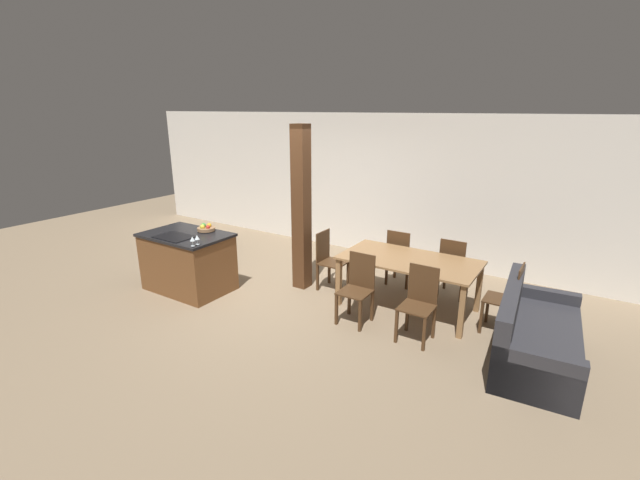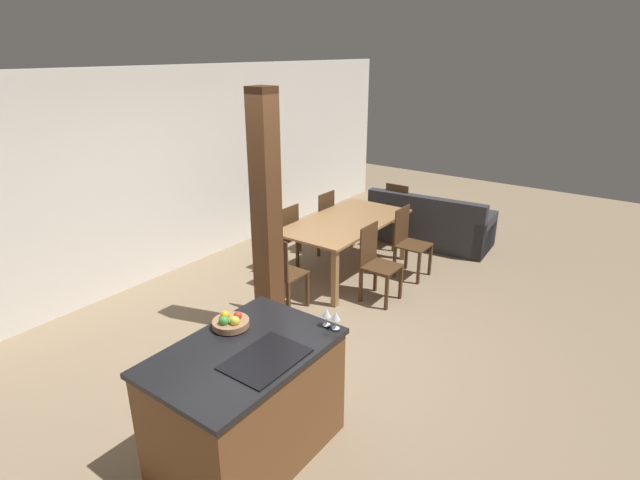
{
  "view_description": "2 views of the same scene",
  "coord_description": "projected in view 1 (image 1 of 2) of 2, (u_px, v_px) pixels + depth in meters",
  "views": [
    {
      "loc": [
        3.81,
        -4.79,
        2.79
      ],
      "look_at": [
        0.6,
        0.2,
        0.95
      ],
      "focal_mm": 24.0,
      "sensor_mm": 36.0,
      "label": 1
    },
    {
      "loc": [
        -3.48,
        -2.76,
        2.88
      ],
      "look_at": [
        0.6,
        0.2,
        0.95
      ],
      "focal_mm": 28.0,
      "sensor_mm": 36.0,
      "label": 2
    }
  ],
  "objects": [
    {
      "name": "timber_post",
      "position": [
        301.0,
        209.0,
        6.61
      ],
      "size": [
        0.23,
        0.23,
        2.57
      ],
      "color": "#4C2D19",
      "rests_on": "ground_plane"
    },
    {
      "name": "dining_chair_near_right",
      "position": [
        419.0,
        302.0,
        5.28
      ],
      "size": [
        0.4,
        0.4,
        0.94
      ],
      "color": "#472D19",
      "rests_on": "ground_plane"
    },
    {
      "name": "dining_chair_foot_end",
      "position": [
        508.0,
        298.0,
        5.41
      ],
      "size": [
        0.4,
        0.4,
        0.94
      ],
      "rotation": [
        0.0,
        0.0,
        -1.57
      ],
      "color": "#472D19",
      "rests_on": "ground_plane"
    },
    {
      "name": "couch",
      "position": [
        534.0,
        337.0,
        4.89
      ],
      "size": [
        0.97,
        1.89,
        0.83
      ],
      "rotation": [
        0.0,
        0.0,
        1.65
      ],
      "color": "#2D2D33",
      "rests_on": "ground_plane"
    },
    {
      "name": "wine_glass_near",
      "position": [
        192.0,
        239.0,
        5.98
      ],
      "size": [
        0.07,
        0.07,
        0.14
      ],
      "color": "silver",
      "rests_on": "kitchen_island"
    },
    {
      "name": "dining_chair_far_left",
      "position": [
        400.0,
        257.0,
        6.9
      ],
      "size": [
        0.4,
        0.4,
        0.94
      ],
      "rotation": [
        0.0,
        0.0,
        3.14
      ],
      "color": "#472D19",
      "rests_on": "ground_plane"
    },
    {
      "name": "dining_table",
      "position": [
        409.0,
        265.0,
        6.04
      ],
      "size": [
        1.9,
        1.01,
        0.75
      ],
      "color": "olive",
      "rests_on": "ground_plane"
    },
    {
      "name": "kitchen_island",
      "position": [
        188.0,
        262.0,
        6.75
      ],
      "size": [
        1.34,
        0.9,
        0.93
      ],
      "color": "brown",
      "rests_on": "ground_plane"
    },
    {
      "name": "wine_glass_middle",
      "position": [
        197.0,
        238.0,
        6.04
      ],
      "size": [
        0.07,
        0.07,
        0.14
      ],
      "color": "silver",
      "rests_on": "kitchen_island"
    },
    {
      "name": "wall_back",
      "position": [
        362.0,
        184.0,
        8.38
      ],
      "size": [
        11.2,
        0.08,
        2.7
      ],
      "color": "silver",
      "rests_on": "ground_plane"
    },
    {
      "name": "dining_chair_far_right",
      "position": [
        453.0,
        267.0,
        6.46
      ],
      "size": [
        0.4,
        0.4,
        0.94
      ],
      "rotation": [
        0.0,
        0.0,
        3.14
      ],
      "color": "#472D19",
      "rests_on": "ground_plane"
    },
    {
      "name": "ground_plane",
      "position": [
        281.0,
        295.0,
        6.64
      ],
      "size": [
        16.0,
        16.0,
        0.0
      ],
      "primitive_type": "plane",
      "color": "#847056"
    },
    {
      "name": "dining_chair_near_left",
      "position": [
        358.0,
        287.0,
        5.73
      ],
      "size": [
        0.4,
        0.4,
        0.94
      ],
      "color": "#472D19",
      "rests_on": "ground_plane"
    },
    {
      "name": "dining_chair_head_end",
      "position": [
        329.0,
        259.0,
        6.78
      ],
      "size": [
        0.4,
        0.4,
        0.94
      ],
      "rotation": [
        0.0,
        0.0,
        1.57
      ],
      "color": "#472D19",
      "rests_on": "ground_plane"
    },
    {
      "name": "fruit_bowl",
      "position": [
        206.0,
        228.0,
        6.75
      ],
      "size": [
        0.28,
        0.28,
        0.11
      ],
      "color": "#99704C",
      "rests_on": "kitchen_island"
    }
  ]
}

